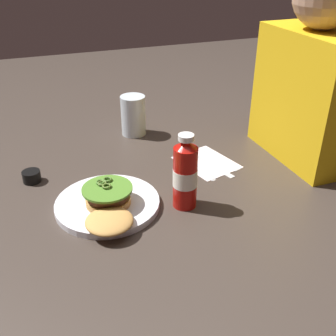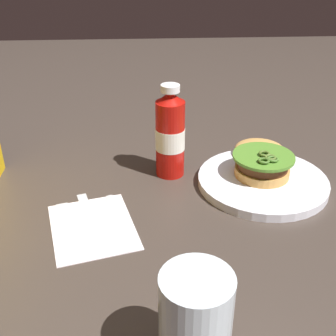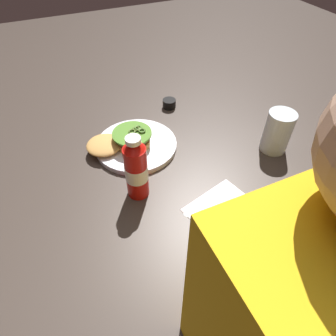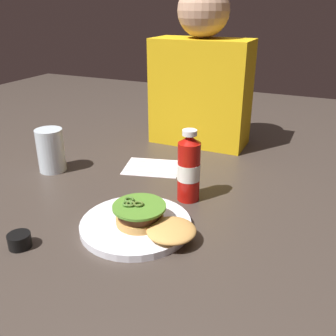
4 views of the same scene
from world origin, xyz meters
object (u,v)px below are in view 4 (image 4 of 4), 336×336
Objects in this scene: spoon_utensil at (159,172)px; diner_person at (201,77)px; water_glass at (51,150)px; fork_utensil at (160,162)px; ketchup_bottle at (189,168)px; condiment_cup at (20,241)px; butter_knife at (160,167)px; dinner_plate at (136,225)px; burger_sandwich at (151,220)px; napkin at (153,167)px.

spoon_utensil is 0.33× the size of diner_person.
water_glass is 0.35m from fork_utensil.
ketchup_bottle is at bearing -73.75° from diner_person.
diner_person reaches higher than spoon_utensil.
condiment_cup is 0.48m from spoon_utensil.
spoon_utensil is (0.32, 0.11, -0.06)m from water_glass.
diner_person is at bearing 84.24° from butter_knife.
dinner_plate is 1.94× the size of water_glass.
ketchup_bottle reaches higher than butter_knife.
ketchup_bottle is at bearing -38.43° from spoon_utensil.
burger_sandwich is (0.04, -0.01, 0.03)m from dinner_plate.
diner_person is at bearing 79.39° from fork_utensil.
dinner_plate is at bearing -73.16° from fork_utensil.
condiment_cup is 0.51m from napkin.
spoon_utensil and fork_utensil have the same top height.
diner_person reaches higher than butter_knife.
condiment_cup is at bearing -100.78° from butter_knife.
ketchup_bottle reaches higher than fork_utensil.
napkin is 0.39m from diner_person.
water_glass is at bearing -127.20° from diner_person.
dinner_plate is 0.31m from spoon_utensil.
condiment_cup is at bearing -59.79° from water_glass.
dinner_plate is 1.51× the size of fork_utensil.
fork_utensil is 0.35m from diner_person.
condiment_cup is 0.56m from fork_utensil.
napkin is at bearing 115.90° from burger_sandwich.
napkin is at bearing -98.55° from fork_utensil.
butter_knife is (0.30, 0.15, -0.06)m from water_glass.
dinner_plate is 0.21m from ketchup_bottle.
water_glass is at bearing 156.56° from burger_sandwich.
ketchup_bottle is (0.02, 0.19, 0.05)m from burger_sandwich.
butter_knife is at bearing 79.22° from condiment_cup.
water_glass reaches higher than fork_utensil.
condiment_cup is 0.28× the size of napkin.
diner_person is at bearing 96.25° from dinner_plate.
condiment_cup is 0.52m from butter_knife.
burger_sandwich is at bearing 34.46° from condiment_cup.
diner_person is (0.05, 0.29, 0.24)m from napkin.
butter_knife is at bearing -95.76° from diner_person.
fork_utensil is (-0.17, 0.19, -0.09)m from ketchup_bottle.
spoon_utensil is (-0.08, 0.30, -0.00)m from dinner_plate.
condiment_cup is at bearing -99.00° from diner_person.
spoon_utensil is 0.04m from butter_knife.
burger_sandwich is at bearing -67.95° from butter_knife.
spoon_utensil is 1.04× the size of fork_utensil.
butter_knife and fork_utensil have the same top height.
fork_utensil is (-0.02, 0.04, 0.00)m from butter_knife.
water_glass reaches higher than napkin.
water_glass is (-0.45, 0.19, 0.03)m from burger_sandwich.
ketchup_bottle is 3.93× the size of condiment_cup.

